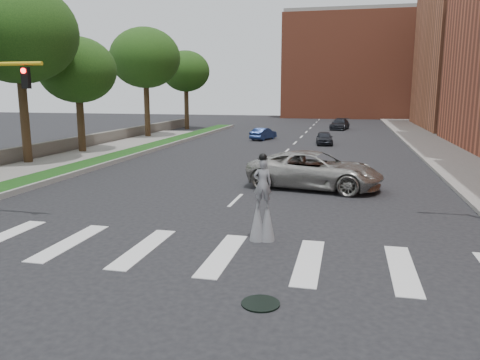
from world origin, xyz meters
TOP-DOWN VIEW (x-y plane):
  - ground_plane at (0.00, 0.00)m, footprint 160.00×160.00m
  - grass_median at (-11.50, 20.00)m, footprint 2.00×60.00m
  - median_curb at (-10.45, 20.00)m, footprint 0.20×60.00m
  - sidewalk_right at (12.50, 25.00)m, footprint 5.00×90.00m
  - stone_wall at (-17.00, 22.00)m, footprint 0.50×56.00m
  - manhole at (3.00, -2.00)m, footprint 0.90×0.90m
  - building_backdrop at (6.00, 78.00)m, footprint 26.00×14.00m
  - stilt_performer at (2.19, 2.64)m, footprint 0.83×0.58m
  - suv_crossing at (3.26, 11.50)m, footprint 7.12×4.16m
  - car_near at (2.74, 31.25)m, footprint 1.78×3.64m
  - car_mid at (-3.43, 34.18)m, footprint 2.29×3.81m
  - car_far at (3.78, 48.50)m, footprint 2.65×4.99m
  - tree_2 at (-15.88, 14.93)m, footprint 7.54×7.54m
  - tree_3 at (-15.48, 20.89)m, footprint 5.85×5.85m
  - tree_4 at (-15.49, 33.35)m, footprint 7.10×7.10m
  - tree_5 at (-15.24, 44.85)m, footprint 5.95×5.95m

SIDE VIEW (x-z plane):
  - ground_plane at x=0.00m, z-range 0.00..0.00m
  - manhole at x=3.00m, z-range 0.00..0.04m
  - sidewalk_right at x=12.50m, z-range 0.00..0.18m
  - grass_median at x=-11.50m, z-range 0.00..0.25m
  - median_curb at x=-10.45m, z-range 0.00..0.28m
  - stone_wall at x=-17.00m, z-range 0.00..1.10m
  - car_mid at x=-3.43m, z-range 0.00..1.19m
  - car_near at x=2.74m, z-range 0.00..1.19m
  - car_far at x=3.78m, z-range 0.00..1.38m
  - suv_crossing at x=3.26m, z-range 0.00..1.86m
  - stilt_performer at x=2.19m, z-range -0.34..2.56m
  - tree_3 at x=-15.48m, z-range 1.92..10.80m
  - tree_5 at x=-15.24m, z-range 2.30..12.04m
  - tree_4 at x=-15.49m, z-range 2.51..13.62m
  - tree_2 at x=-15.88m, z-range 2.61..14.29m
  - building_backdrop at x=6.00m, z-range 0.00..18.00m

